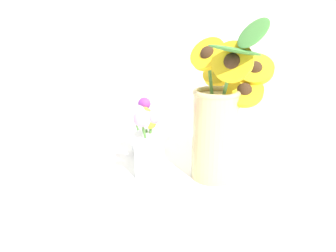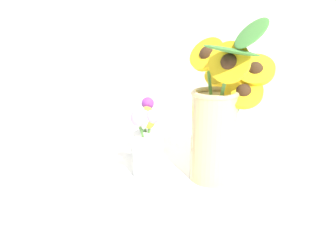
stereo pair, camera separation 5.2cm
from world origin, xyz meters
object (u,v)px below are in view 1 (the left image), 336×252
at_px(serving_tray, 168,170).
at_px(mason_jar_sunflowers, 220,116).
at_px(vase_small_center, 148,145).
at_px(vase_bulb_right, 142,131).

height_order(serving_tray, mason_jar_sunflowers, mason_jar_sunflowers).
distance_m(serving_tray, vase_small_center, 0.11).
relative_size(serving_tray, vase_bulb_right, 3.11).
xyz_separation_m(serving_tray, mason_jar_sunflowers, (0.12, 0.02, 0.15)).
xyz_separation_m(mason_jar_sunflowers, vase_bulb_right, (-0.22, 0.02, -0.08)).
xyz_separation_m(serving_tray, vase_small_center, (-0.01, -0.07, 0.08)).
relative_size(serving_tray, mason_jar_sunflowers, 1.27).
bearing_deg(serving_tray, vase_bulb_right, 159.96).
bearing_deg(serving_tray, vase_small_center, -101.05).
height_order(vase_small_center, vase_bulb_right, vase_small_center).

